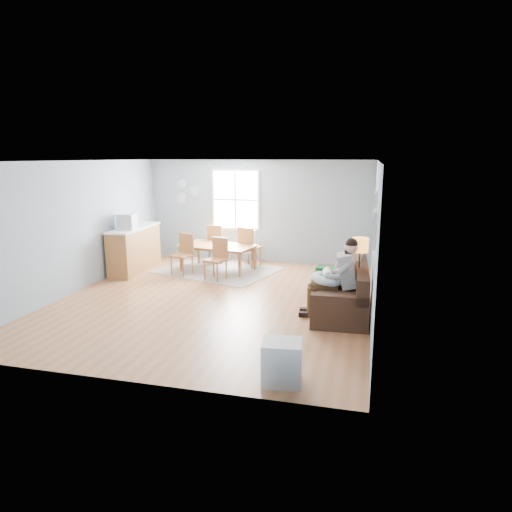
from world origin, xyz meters
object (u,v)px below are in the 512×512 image
(father, at_px, (337,275))
(sofa, at_px, (344,295))
(dining_table, at_px, (217,258))
(counter, at_px, (135,249))
(chair_sw, at_px, (184,251))
(monitor, at_px, (127,222))
(chair_se, at_px, (217,256))
(chair_nw, at_px, (217,241))
(chair_ne, at_px, (248,244))
(storage_cube, at_px, (281,362))
(floor_lamp, at_px, (360,252))
(toddler, at_px, (341,269))
(baby_swing, at_px, (247,249))

(father, bearing_deg, sofa, 68.87)
(dining_table, relative_size, counter, 0.92)
(chair_sw, relative_size, monitor, 2.29)
(chair_se, relative_size, counter, 0.49)
(chair_se, xyz_separation_m, chair_nw, (-0.55, 1.57, 0.04))
(dining_table, xyz_separation_m, chair_nw, (-0.27, 0.78, 0.27))
(chair_sw, distance_m, chair_nw, 1.35)
(chair_ne, height_order, counter, counter)
(sofa, xyz_separation_m, storage_cube, (-0.59, -2.94, -0.04))
(counter, height_order, monitor, monitor)
(sofa, height_order, chair_ne, chair_ne)
(floor_lamp, bearing_deg, chair_se, 151.83)
(toddler, xyz_separation_m, counter, (-5.12, 1.65, -0.20))
(dining_table, xyz_separation_m, monitor, (-1.94, -0.85, 0.95))
(chair_nw, distance_m, monitor, 2.43)
(father, distance_m, chair_sw, 4.35)
(sofa, relative_size, floor_lamp, 1.57)
(floor_lamp, xyz_separation_m, chair_se, (-3.20, 1.72, -0.61))
(dining_table, distance_m, chair_nw, 0.87)
(father, xyz_separation_m, counter, (-5.09, 2.17, -0.20))
(chair_ne, bearing_deg, chair_nw, 163.39)
(sofa, height_order, monitor, monitor)
(toddler, height_order, dining_table, toddler)
(sofa, height_order, chair_sw, chair_sw)
(father, relative_size, chair_nw, 1.38)
(chair_nw, bearing_deg, chair_sw, -106.98)
(sofa, height_order, baby_swing, baby_swing)
(counter, bearing_deg, storage_cube, -46.07)
(storage_cube, distance_m, monitor, 6.45)
(father, xyz_separation_m, chair_ne, (-2.46, 3.16, -0.16))
(father, height_order, monitor, monitor)
(storage_cube, relative_size, chair_nw, 0.53)
(storage_cube, bearing_deg, dining_table, 116.59)
(chair_se, bearing_deg, toddler, -25.15)
(father, height_order, dining_table, father)
(father, xyz_separation_m, dining_table, (-3.11, 2.65, -0.44))
(father, bearing_deg, chair_se, 146.67)
(dining_table, distance_m, monitor, 2.33)
(father, distance_m, toddler, 0.52)
(sofa, distance_m, baby_swing, 4.19)
(toddler, bearing_deg, floor_lamp, -47.67)
(floor_lamp, bearing_deg, dining_table, 144.27)
(storage_cube, bearing_deg, chair_ne, 108.95)
(counter, bearing_deg, sofa, -19.59)
(chair_se, xyz_separation_m, baby_swing, (0.26, 1.66, -0.15))
(chair_se, xyz_separation_m, monitor, (-2.22, -0.06, 0.72))
(chair_ne, distance_m, monitor, 3.01)
(storage_cube, relative_size, monitor, 1.28)
(father, height_order, chair_nw, father)
(father, xyz_separation_m, chair_nw, (-3.38, 3.43, -0.16))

